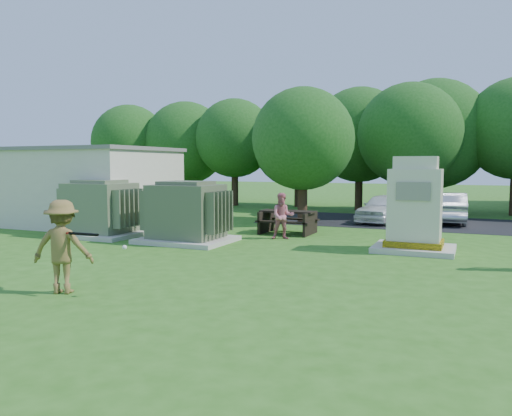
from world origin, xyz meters
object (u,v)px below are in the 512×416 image
at_px(transformer_right, 186,214).
at_px(batter, 62,247).
at_px(transformer_left, 100,210).
at_px(car_white, 384,208).
at_px(generator_cabinet, 415,210).
at_px(picnic_table, 288,219).
at_px(person_at_picnic, 283,216).
at_px(car_silver_a, 448,208).

height_order(transformer_right, batter, transformer_right).
distance_m(transformer_left, transformer_right, 3.70).
bearing_deg(car_white, generator_cabinet, -62.40).
relative_size(transformer_left, picnic_table, 1.46).
height_order(generator_cabinet, person_at_picnic, generator_cabinet).
bearing_deg(transformer_right, person_at_picnic, 34.48).
distance_m(transformer_left, generator_cabinet, 11.06).
relative_size(generator_cabinet, car_silver_a, 0.69).
height_order(picnic_table, person_at_picnic, person_at_picnic).
xyz_separation_m(batter, car_silver_a, (6.60, 16.37, -0.27)).
xyz_separation_m(batter, person_at_picnic, (1.51, 8.72, -0.14)).
distance_m(transformer_right, person_at_picnic, 3.36).
height_order(picnic_table, car_white, car_white).
distance_m(generator_cabinet, car_white, 7.67).
bearing_deg(car_white, batter, -92.76).
bearing_deg(car_silver_a, generator_cabinet, 82.43).
bearing_deg(car_white, person_at_picnic, -98.31).
bearing_deg(person_at_picnic, transformer_left, 171.75).
relative_size(person_at_picnic, car_silver_a, 0.39).
distance_m(batter, person_at_picnic, 8.85).
xyz_separation_m(transformer_right, batter, (1.26, -6.82, -0.01)).
distance_m(transformer_right, picnic_table, 4.16).
bearing_deg(car_white, transformer_right, -109.60).
relative_size(transformer_right, car_white, 0.78).
bearing_deg(car_white, car_silver_a, 31.51).
relative_size(transformer_right, car_silver_a, 0.72).
bearing_deg(car_silver_a, car_white, 16.33).
distance_m(batter, car_white, 15.88).
distance_m(transformer_right, car_white, 10.01).
relative_size(transformer_left, car_silver_a, 0.72).
relative_size(generator_cabinet, car_white, 0.74).
bearing_deg(car_silver_a, transformer_right, 46.86).
bearing_deg(batter, transformer_right, -100.62).
distance_m(transformer_right, car_silver_a, 12.37).
bearing_deg(transformer_left, transformer_right, 0.00).
height_order(transformer_left, picnic_table, transformer_left).
xyz_separation_m(transformer_left, generator_cabinet, (10.99, 1.22, 0.29)).
relative_size(generator_cabinet, person_at_picnic, 1.75).
bearing_deg(car_silver_a, person_at_picnic, 52.67).
bearing_deg(picnic_table, car_white, 62.39).
relative_size(generator_cabinet, picnic_table, 1.39).
distance_m(person_at_picnic, car_silver_a, 9.19).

